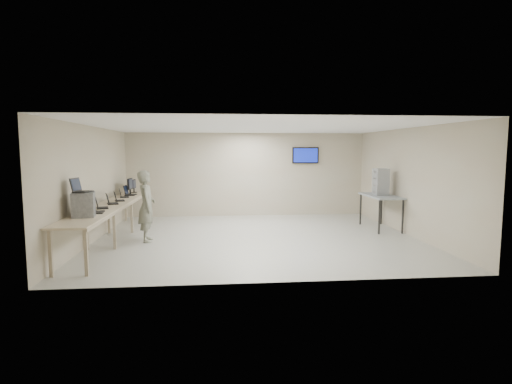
{
  "coord_description": "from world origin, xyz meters",
  "views": [
    {
      "loc": [
        -0.96,
        -9.97,
        2.22
      ],
      "look_at": [
        0.0,
        0.2,
        1.15
      ],
      "focal_mm": 28.0,
      "sensor_mm": 36.0,
      "label": 1
    }
  ],
  "objects": [
    {
      "name": "room",
      "position": [
        0.03,
        0.06,
        1.41
      ],
      "size": [
        8.01,
        7.01,
        2.81
      ],
      "color": "beige",
      "rests_on": "ground"
    },
    {
      "name": "storage_bins",
      "position": [
        3.58,
        0.81,
        1.34
      ],
      "size": [
        0.36,
        0.4,
        0.75
      ],
      "color": "#9BA1A6",
      "rests_on": "side_table"
    },
    {
      "name": "equipment_box",
      "position": [
        -3.65,
        -1.8,
        1.14
      ],
      "size": [
        0.49,
        0.54,
        0.49
      ],
      "primitive_type": "cube",
      "rotation": [
        0.0,
        0.0,
        0.2
      ],
      "color": "gray",
      "rests_on": "workbench"
    },
    {
      "name": "monitor_far",
      "position": [
        -3.6,
        2.75,
        1.15
      ],
      "size": [
        0.19,
        0.42,
        0.41
      ],
      "color": "black",
      "rests_on": "workbench"
    },
    {
      "name": "laptop_4",
      "position": [
        -3.65,
        1.46,
        0.97
      ],
      "size": [
        0.34,
        0.37,
        0.25
      ],
      "rotation": [
        0.0,
        0.0,
        0.26
      ],
      "color": "black",
      "rests_on": "workbench"
    },
    {
      "name": "laptop_3",
      "position": [
        -3.59,
        0.68,
        0.96
      ],
      "size": [
        0.35,
        0.37,
        0.25
      ],
      "rotation": [
        0.0,
        0.0,
        0.31
      ],
      "color": "black",
      "rests_on": "workbench"
    },
    {
      "name": "laptop_2",
      "position": [
        -3.62,
        0.08,
        0.97
      ],
      "size": [
        0.39,
        0.41,
        0.27
      ],
      "rotation": [
        0.0,
        0.0,
        0.34
      ],
      "color": "black",
      "rests_on": "workbench"
    },
    {
      "name": "laptop_1",
      "position": [
        -3.66,
        -0.67,
        0.97
      ],
      "size": [
        0.37,
        0.4,
        0.27
      ],
      "rotation": [
        0.0,
        0.0,
        0.3
      ],
      "color": "black",
      "rests_on": "workbench"
    },
    {
      "name": "monitor_near",
      "position": [
        -3.6,
        2.21,
        1.19
      ],
      "size": [
        0.22,
        0.49,
        0.48
      ],
      "color": "black",
      "rests_on": "workbench"
    },
    {
      "name": "laptop_5",
      "position": [
        -3.6,
        2.0,
        0.98
      ],
      "size": [
        0.33,
        0.39,
        0.3
      ],
      "rotation": [
        0.0,
        0.0,
        -0.04
      ],
      "color": "black",
      "rests_on": "workbench"
    },
    {
      "name": "laptop_on_box",
      "position": [
        -3.71,
        -1.8,
        1.46
      ],
      "size": [
        0.37,
        0.41,
        0.29
      ],
      "rotation": [
        0.0,
        0.0,
        -0.18
      ],
      "color": "black",
      "rests_on": "equipment_box"
    },
    {
      "name": "soldier",
      "position": [
        -2.71,
        -0.17,
        0.87
      ],
      "size": [
        0.51,
        0.69,
        1.74
      ],
      "primitive_type": "imported",
      "rotation": [
        0.0,
        0.0,
        1.72
      ],
      "color": "#676C58",
      "rests_on": "ground"
    },
    {
      "name": "side_table",
      "position": [
        3.6,
        0.81,
        0.89
      ],
      "size": [
        0.75,
        1.6,
        0.96
      ],
      "color": "gray",
      "rests_on": "ground"
    },
    {
      "name": "workbench",
      "position": [
        -3.59,
        0.0,
        0.83
      ],
      "size": [
        0.76,
        6.0,
        0.9
      ],
      "color": "#BAAD91",
      "rests_on": "ground"
    },
    {
      "name": "laptop_0",
      "position": [
        -3.6,
        -1.33,
        0.98
      ],
      "size": [
        0.38,
        0.43,
        0.31
      ],
      "rotation": [
        0.0,
        0.0,
        0.14
      ],
      "color": "black",
      "rests_on": "workbench"
    }
  ]
}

